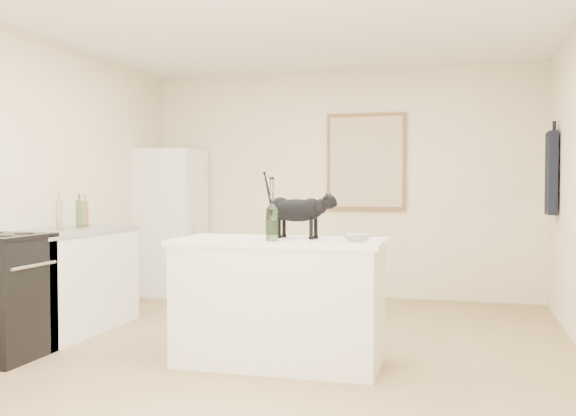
% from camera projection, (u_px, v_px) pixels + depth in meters
% --- Properties ---
extents(floor, '(5.50, 5.50, 0.00)m').
position_uv_depth(floor, '(274.00, 356.00, 4.90)').
color(floor, tan).
rests_on(floor, ground).
extents(ceiling, '(5.50, 5.50, 0.00)m').
position_uv_depth(ceiling, '(274.00, 7.00, 4.81)').
color(ceiling, white).
rests_on(ceiling, ground).
extents(wall_back, '(4.50, 0.00, 4.50)m').
position_uv_depth(wall_back, '(340.00, 184.00, 7.51)').
color(wall_back, '#F3E6BC').
rests_on(wall_back, ground).
extents(wall_front, '(4.50, 0.00, 4.50)m').
position_uv_depth(wall_front, '(46.00, 180.00, 2.20)').
color(wall_front, '#F3E6BC').
rests_on(wall_front, ground).
extents(wall_left, '(0.00, 5.50, 5.50)m').
position_uv_depth(wall_left, '(16.00, 183.00, 5.43)').
color(wall_left, '#F3E6BC').
rests_on(wall_left, ground).
extents(island_base, '(1.44, 0.67, 0.86)m').
position_uv_depth(island_base, '(279.00, 304.00, 4.66)').
color(island_base, white).
rests_on(island_base, floor).
extents(island_top, '(1.50, 0.70, 0.04)m').
position_uv_depth(island_top, '(279.00, 242.00, 4.65)').
color(island_top, white).
rests_on(island_top, island_base).
extents(left_cabinets, '(0.60, 1.40, 0.86)m').
position_uv_depth(left_cabinets, '(69.00, 283.00, 5.68)').
color(left_cabinets, white).
rests_on(left_cabinets, floor).
extents(left_countertop, '(0.62, 1.44, 0.04)m').
position_uv_depth(left_countertop, '(69.00, 232.00, 5.66)').
color(left_countertop, gray).
rests_on(left_countertop, left_cabinets).
extents(fridge, '(0.68, 0.68, 1.70)m').
position_uv_depth(fridge, '(171.00, 222.00, 7.64)').
color(fridge, white).
rests_on(fridge, floor).
extents(artwork_frame, '(0.90, 0.03, 1.10)m').
position_uv_depth(artwork_frame, '(366.00, 162.00, 7.39)').
color(artwork_frame, brown).
rests_on(artwork_frame, wall_back).
extents(artwork_canvas, '(0.82, 0.00, 1.02)m').
position_uv_depth(artwork_canvas, '(366.00, 162.00, 7.37)').
color(artwork_canvas, beige).
rests_on(artwork_canvas, wall_back).
extents(hanging_garment, '(0.08, 0.34, 0.80)m').
position_uv_depth(hanging_garment, '(551.00, 173.00, 6.26)').
color(hanging_garment, black).
rests_on(hanging_garment, wall_right).
extents(black_cat, '(0.54, 0.26, 0.36)m').
position_uv_depth(black_cat, '(296.00, 213.00, 4.70)').
color(black_cat, black).
rests_on(black_cat, island_top).
extents(wine_bottle, '(0.10, 0.10, 0.39)m').
position_uv_depth(wine_bottle, '(272.00, 213.00, 4.47)').
color(wine_bottle, '#274F1F').
rests_on(wine_bottle, island_top).
extents(glass_bowl, '(0.24, 0.24, 0.05)m').
position_uv_depth(glass_bowl, '(357.00, 238.00, 4.42)').
color(glass_bowl, silver).
rests_on(glass_bowl, island_top).
extents(fridge_paper, '(0.02, 0.13, 0.17)m').
position_uv_depth(fridge_paper, '(202.00, 182.00, 7.65)').
color(fridge_paper, white).
rests_on(fridge_paper, fridge).
extents(counter_bottle_cluster, '(0.10, 0.47, 0.25)m').
position_uv_depth(counter_bottle_cluster, '(74.00, 215.00, 5.76)').
color(counter_bottle_cluster, '#1A4F1D').
rests_on(counter_bottle_cluster, left_countertop).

